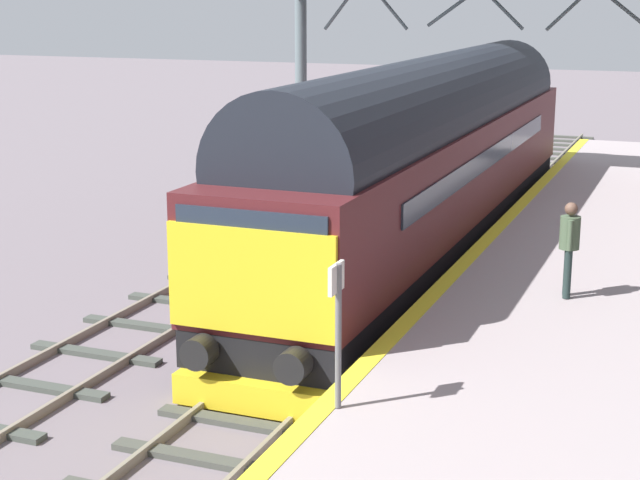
# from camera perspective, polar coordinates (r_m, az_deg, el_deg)

# --- Properties ---
(ground_plane) EXTENTS (140.00, 140.00, 0.00)m
(ground_plane) POSITION_cam_1_polar(r_m,az_deg,el_deg) (16.73, -0.98, -7.30)
(ground_plane) COLOR slate
(ground_plane) RESTS_ON ground
(track_main) EXTENTS (2.50, 60.00, 0.15)m
(track_main) POSITION_cam_1_polar(r_m,az_deg,el_deg) (16.71, -0.98, -7.13)
(track_main) COLOR gray
(track_main) RESTS_ON ground
(track_adjacent_west) EXTENTS (2.50, 60.00, 0.15)m
(track_adjacent_west) POSITION_cam_1_polar(r_m,az_deg,el_deg) (18.28, -11.30, -5.54)
(track_adjacent_west) COLOR gray
(track_adjacent_west) RESTS_ON ground
(station_platform) EXTENTS (4.00, 44.00, 1.01)m
(station_platform) POSITION_cam_1_polar(r_m,az_deg,el_deg) (15.62, 11.40, -7.20)
(station_platform) COLOR #A89C9E
(station_platform) RESTS_ON ground
(diesel_locomotive) EXTENTS (2.74, 19.67, 4.68)m
(diesel_locomotive) POSITION_cam_1_polar(r_m,az_deg,el_deg) (23.15, 6.31, 4.94)
(diesel_locomotive) COLOR black
(diesel_locomotive) RESTS_ON ground
(platform_number_sign) EXTENTS (0.10, 0.44, 1.86)m
(platform_number_sign) POSITION_cam_1_polar(r_m,az_deg,el_deg) (12.25, 1.00, -4.17)
(platform_number_sign) COLOR slate
(platform_number_sign) RESTS_ON station_platform
(waiting_passenger) EXTENTS (0.39, 0.50, 1.64)m
(waiting_passenger) POSITION_cam_1_polar(r_m,az_deg,el_deg) (17.38, 14.02, -0.04)
(waiting_passenger) COLOR #243432
(waiting_passenger) RESTS_ON station_platform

